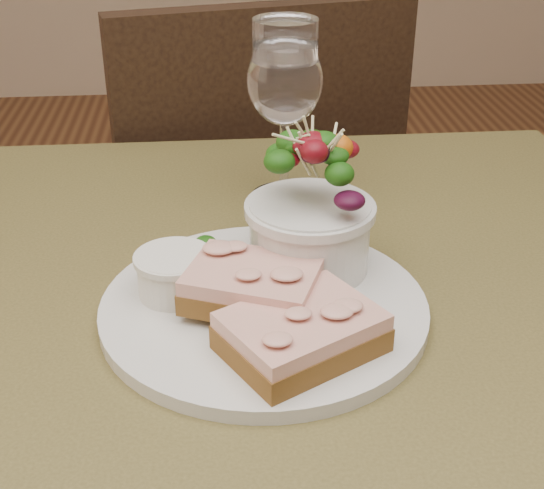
{
  "coord_description": "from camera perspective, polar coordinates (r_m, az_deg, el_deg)",
  "views": [
    {
      "loc": [
        -0.03,
        -0.51,
        1.1
      ],
      "look_at": [
        0.02,
        0.01,
        0.81
      ],
      "focal_mm": 50.0,
      "sensor_mm": 36.0,
      "label": 1
    }
  ],
  "objects": [
    {
      "name": "dinner_plate",
      "position": [
        0.62,
        -0.61,
        -4.78
      ],
      "size": [
        0.27,
        0.27,
        0.01
      ],
      "primitive_type": "cylinder",
      "color": "silver",
      "rests_on": "cafe_table"
    },
    {
      "name": "sandwich_front",
      "position": [
        0.55,
        2.24,
        -6.61
      ],
      "size": [
        0.13,
        0.12,
        0.03
      ],
      "rotation": [
        0.0,
        0.0,
        0.52
      ],
      "color": "#532C16",
      "rests_on": "dinner_plate"
    },
    {
      "name": "garnish",
      "position": [
        0.67,
        -5.83,
        -0.53
      ],
      "size": [
        0.05,
        0.04,
        0.02
      ],
      "color": "#0B3609",
      "rests_on": "dinner_plate"
    },
    {
      "name": "chair_far",
      "position": [
        1.41,
        -2.54,
        -5.84
      ],
      "size": [
        0.51,
        0.51,
        0.9
      ],
      "rotation": [
        0.0,
        0.0,
        3.38
      ],
      "color": "black",
      "rests_on": "ground"
    },
    {
      "name": "cafe_table",
      "position": [
        0.68,
        -1.28,
        -12.44
      ],
      "size": [
        0.8,
        0.8,
        0.75
      ],
      "color": "#45401D",
      "rests_on": "ground"
    },
    {
      "name": "salad_bowl",
      "position": [
        0.63,
        2.89,
        2.94
      ],
      "size": [
        0.1,
        0.1,
        0.13
      ],
      "color": "silver",
      "rests_on": "dinner_plate"
    },
    {
      "name": "wine_glass",
      "position": [
        0.77,
        0.98,
        11.85
      ],
      "size": [
        0.08,
        0.08,
        0.18
      ],
      "color": "white",
      "rests_on": "cafe_table"
    },
    {
      "name": "ramekin",
      "position": [
        0.62,
        -7.36,
        -2.08
      ],
      "size": [
        0.06,
        0.06,
        0.04
      ],
      "color": "silver",
      "rests_on": "dinner_plate"
    },
    {
      "name": "sandwich_back",
      "position": [
        0.59,
        -1.45,
        -3.09
      ],
      "size": [
        0.12,
        0.11,
        0.03
      ],
      "rotation": [
        0.0,
        0.0,
        -0.38
      ],
      "color": "#532C16",
      "rests_on": "dinner_plate"
    }
  ]
}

